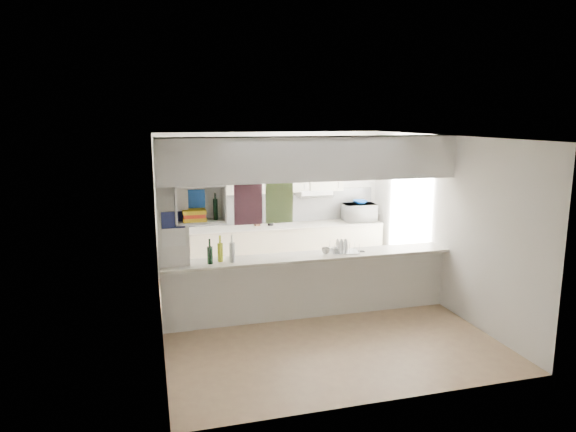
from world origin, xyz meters
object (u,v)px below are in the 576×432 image
object	(u,v)px
bowl	(360,202)
dish_rack	(344,247)
microwave	(359,212)
wine_bottles	(221,253)

from	to	relation	value
bowl	dish_rack	world-z (taller)	bowl
microwave	bowl	distance (m)	0.20
bowl	dish_rack	distance (m)	2.41
microwave	wine_bottles	bearing A→B (deg)	38.95
dish_rack	bowl	bearing A→B (deg)	67.83
microwave	wine_bottles	world-z (taller)	wine_bottles
microwave	dish_rack	size ratio (longest dim) A/B	1.43
bowl	wine_bottles	size ratio (longest dim) A/B	0.69
microwave	dish_rack	xyz separation A→B (m)	(-1.13, -2.09, -0.08)
bowl	dish_rack	bearing A→B (deg)	-118.43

